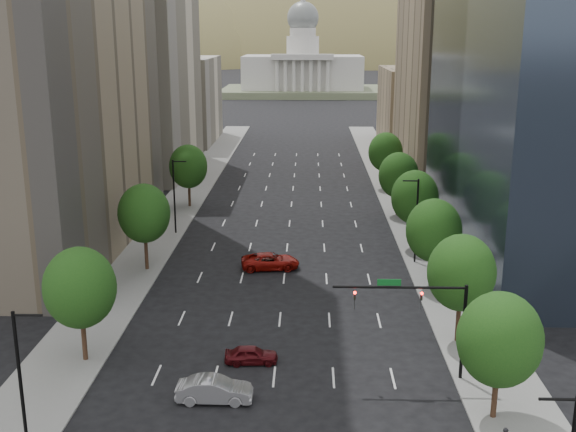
# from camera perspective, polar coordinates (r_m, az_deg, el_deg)

# --- Properties ---
(sidewalk_left) EXTENTS (6.00, 200.00, 0.15)m
(sidewalk_left) POSITION_cam_1_polar(r_m,az_deg,el_deg) (79.58, -11.31, -2.41)
(sidewalk_left) COLOR slate
(sidewalk_left) RESTS_ON ground
(sidewalk_right) EXTENTS (6.00, 200.00, 0.15)m
(sidewalk_right) POSITION_cam_1_polar(r_m,az_deg,el_deg) (78.69, 11.29, -2.60)
(sidewalk_right) COLOR slate
(sidewalk_right) RESTS_ON ground
(midrise_cream_left) EXTENTS (14.00, 30.00, 35.00)m
(midrise_cream_left) POSITION_cam_1_polar(r_m,az_deg,el_deg) (120.23, -11.68, 11.87)
(midrise_cream_left) COLOR beige
(midrise_cream_left) RESTS_ON ground
(filler_left) EXTENTS (14.00, 26.00, 18.00)m
(filler_left) POSITION_cam_1_polar(r_m,az_deg,el_deg) (153.09, -8.70, 9.43)
(filler_left) COLOR beige
(filler_left) RESTS_ON ground
(parking_tan_right) EXTENTS (14.00, 30.00, 30.00)m
(parking_tan_right) POSITION_cam_1_polar(r_m,az_deg,el_deg) (116.50, 13.15, 10.46)
(parking_tan_right) COLOR #8C7759
(parking_tan_right) RESTS_ON ground
(filler_right) EXTENTS (14.00, 26.00, 16.00)m
(filler_right) POSITION_cam_1_polar(r_m,az_deg,el_deg) (149.50, 10.55, 8.83)
(filler_right) COLOR #8C7759
(filler_right) RESTS_ON ground
(tree_right_0) EXTENTS (5.20, 5.20, 8.39)m
(tree_right_0) POSITION_cam_1_polar(r_m,az_deg,el_deg) (44.54, 17.05, -9.72)
(tree_right_0) COLOR #382316
(tree_right_0) RESTS_ON ground
(tree_right_1) EXTENTS (5.20, 5.20, 8.75)m
(tree_right_1) POSITION_cam_1_polar(r_m,az_deg,el_deg) (54.30, 14.11, -4.56)
(tree_right_1) COLOR #382316
(tree_right_1) RESTS_ON ground
(tree_right_2) EXTENTS (5.20, 5.20, 8.61)m
(tree_right_2) POSITION_cam_1_polar(r_m,az_deg,el_deg) (65.54, 11.93, -1.17)
(tree_right_2) COLOR #382316
(tree_right_2) RESTS_ON ground
(tree_right_3) EXTENTS (5.20, 5.20, 8.89)m
(tree_right_3) POSITION_cam_1_polar(r_m,az_deg,el_deg) (76.92, 10.41, 1.53)
(tree_right_3) COLOR #382316
(tree_right_3) RESTS_ON ground
(tree_right_4) EXTENTS (5.20, 5.20, 8.46)m
(tree_right_4) POSITION_cam_1_polar(r_m,az_deg,el_deg) (90.54, 9.11, 3.34)
(tree_right_4) COLOR #382316
(tree_right_4) RESTS_ON ground
(tree_right_5) EXTENTS (5.20, 5.20, 8.75)m
(tree_right_5) POSITION_cam_1_polar(r_m,az_deg,el_deg) (106.10, 8.04, 5.25)
(tree_right_5) COLOR #382316
(tree_right_5) RESTS_ON ground
(tree_left_0) EXTENTS (5.20, 5.20, 8.75)m
(tree_left_0) POSITION_cam_1_polar(r_m,az_deg,el_deg) (51.88, -16.79, -5.69)
(tree_left_0) COLOR #382316
(tree_left_0) RESTS_ON ground
(tree_left_1) EXTENTS (5.20, 5.20, 8.97)m
(tree_left_1) POSITION_cam_1_polar(r_m,az_deg,el_deg) (70.15, -11.78, 0.21)
(tree_left_1) COLOR #382316
(tree_left_1) RESTS_ON ground
(tree_left_2) EXTENTS (5.20, 5.20, 8.68)m
(tree_left_2) POSITION_cam_1_polar(r_m,az_deg,el_deg) (95.06, -8.22, 4.06)
(tree_left_2) COLOR #382316
(tree_left_2) RESTS_ON ground
(streetlight_rn) EXTENTS (1.70, 0.20, 9.00)m
(streetlight_rn) POSITION_cam_1_polar(r_m,az_deg,el_deg) (72.30, 10.51, -0.20)
(streetlight_rn) COLOR black
(streetlight_rn) RESTS_ON ground
(streetlight_ls) EXTENTS (1.70, 0.20, 9.00)m
(streetlight_ls) POSITION_cam_1_polar(r_m,az_deg,el_deg) (41.81, -21.12, -12.62)
(streetlight_ls) COLOR black
(streetlight_ls) RESTS_ON ground
(streetlight_ln) EXTENTS (1.70, 0.20, 9.00)m
(streetlight_ln) POSITION_cam_1_polar(r_m,az_deg,el_deg) (82.63, -9.32, 1.77)
(streetlight_ln) COLOR black
(streetlight_ln) RESTS_ON ground
(traffic_signal) EXTENTS (9.12, 0.40, 7.38)m
(traffic_signal) POSITION_cam_1_polar(r_m,az_deg,el_deg) (48.33, 11.49, -7.62)
(traffic_signal) COLOR black
(traffic_signal) RESTS_ON ground
(capitol) EXTENTS (60.00, 40.00, 35.20)m
(capitol) POSITION_cam_1_polar(r_m,az_deg,el_deg) (264.08, 1.21, 11.80)
(capitol) COLOR #596647
(capitol) RESTS_ON ground
(foothills) EXTENTS (720.00, 413.00, 263.00)m
(foothills) POSITION_cam_1_polar(r_m,az_deg,el_deg) (617.24, 4.75, 9.30)
(foothills) COLOR brown
(foothills) RESTS_ON ground
(car_maroon) EXTENTS (3.97, 1.80, 1.32)m
(car_maroon) POSITION_cam_1_polar(r_m,az_deg,el_deg) (51.51, -3.05, -11.35)
(car_maroon) COLOR #480C10
(car_maroon) RESTS_ON ground
(car_silver) EXTENTS (5.00, 1.75, 1.65)m
(car_silver) POSITION_cam_1_polar(r_m,az_deg,el_deg) (46.85, -6.08, -14.06)
(car_silver) COLOR gray
(car_silver) RESTS_ON ground
(car_red_far) EXTENTS (6.19, 3.39, 1.64)m
(car_red_far) POSITION_cam_1_polar(r_m,az_deg,el_deg) (70.57, -1.47, -3.74)
(car_red_far) COLOR maroon
(car_red_far) RESTS_ON ground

